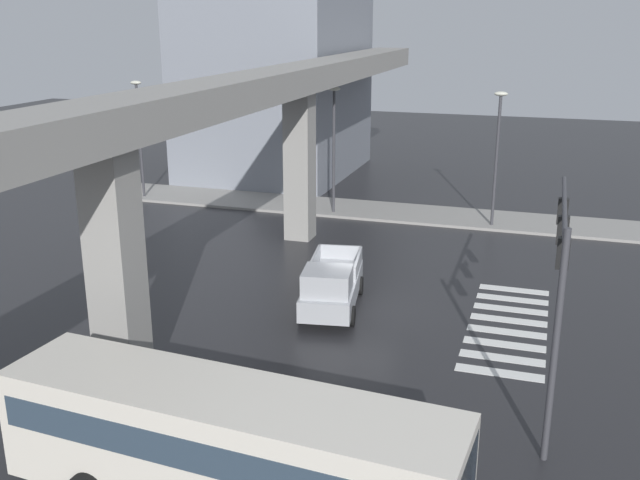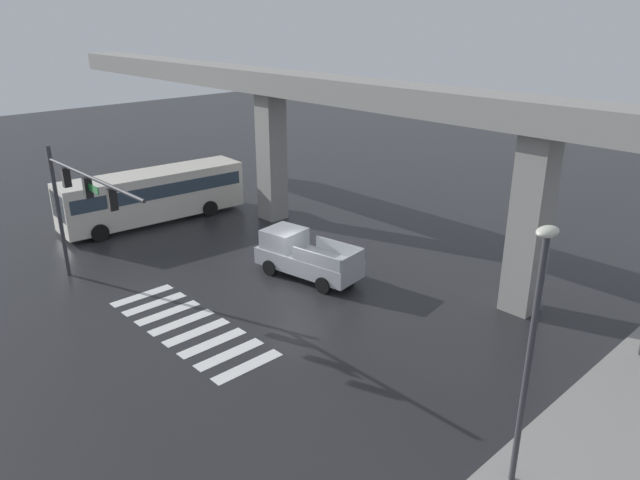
{
  "view_description": "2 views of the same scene",
  "coord_description": "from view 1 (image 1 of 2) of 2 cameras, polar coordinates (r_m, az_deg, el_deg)",
  "views": [
    {
      "loc": [
        -25.39,
        -6.39,
        10.91
      ],
      "look_at": [
        -0.39,
        1.62,
        2.76
      ],
      "focal_mm": 40.54,
      "sensor_mm": 36.0,
      "label": 1
    },
    {
      "loc": [
        18.65,
        -15.96,
        11.68
      ],
      "look_at": [
        1.59,
        0.13,
        2.67
      ],
      "focal_mm": 33.36,
      "sensor_mm": 36.0,
      "label": 2
    }
  ],
  "objects": [
    {
      "name": "ground_plane",
      "position": [
        28.36,
        3.38,
        -5.41
      ],
      "size": [
        120.0,
        120.0,
        0.0
      ],
      "primitive_type": "plane",
      "color": "#232326"
    },
    {
      "name": "traffic_signal_mast",
      "position": [
        20.76,
        18.49,
        -1.5
      ],
      "size": [
        8.69,
        0.32,
        6.2
      ],
      "color": "#38383D",
      "rests_on": "ground"
    },
    {
      "name": "street_lamp_far_north",
      "position": [
        45.76,
        -14.09,
        8.76
      ],
      "size": [
        0.44,
        0.7,
        7.24
      ],
      "color": "#38383D",
      "rests_on": "ground"
    },
    {
      "name": "crosswalk_stripes",
      "position": [
        27.65,
        14.59,
        -6.58
      ],
      "size": [
        8.25,
        2.8,
        0.01
      ],
      "color": "silver",
      "rests_on": "ground"
    },
    {
      "name": "elevated_overpass",
      "position": [
        28.21,
        -7.26,
        10.18
      ],
      "size": [
        58.69,
        2.41,
        8.67
      ],
      "color": "gray",
      "rests_on": "ground"
    },
    {
      "name": "street_lamp_near_corner",
      "position": [
        39.11,
        13.83,
        7.4
      ],
      "size": [
        0.44,
        0.7,
        7.24
      ],
      "color": "#38383D",
      "rests_on": "ground"
    },
    {
      "name": "sidewalk_east",
      "position": [
        42.0,
        5.64,
        2.21
      ],
      "size": [
        4.0,
        36.0,
        0.15
      ],
      "primitive_type": "cube",
      "color": "gray",
      "rests_on": "ground"
    },
    {
      "name": "city_bus",
      "position": [
        17.01,
        -7.32,
        -15.6
      ],
      "size": [
        3.37,
        10.96,
        2.99
      ],
      "color": "beige",
      "rests_on": "ground"
    },
    {
      "name": "street_lamp_mid_block",
      "position": [
        40.69,
        1.11,
        8.26
      ],
      "size": [
        0.44,
        0.7,
        7.24
      ],
      "color": "#38383D",
      "rests_on": "ground"
    },
    {
      "name": "pickup_truck",
      "position": [
        27.74,
        0.9,
        -3.71
      ],
      "size": [
        5.34,
        2.69,
        2.08
      ],
      "color": "#A8AAAF",
      "rests_on": "ground"
    }
  ]
}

